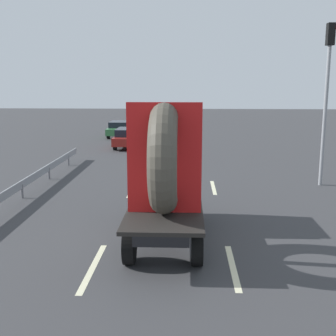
{
  "coord_description": "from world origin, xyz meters",
  "views": [
    {
      "loc": [
        0.77,
        -12.59,
        4.55
      ],
      "look_at": [
        0.2,
        0.43,
        1.93
      ],
      "focal_mm": 46.61,
      "sensor_mm": 36.0,
      "label": 1
    }
  ],
  "objects": [
    {
      "name": "ground_plane",
      "position": [
        0.0,
        0.0,
        0.0
      ],
      "size": [
        120.0,
        120.0,
        0.0
      ],
      "primitive_type": "plane",
      "color": "#38383A"
    },
    {
      "name": "flatbed_truck",
      "position": [
        0.2,
        -0.27,
        1.9
      ],
      "size": [
        2.02,
        5.49,
        4.03
      ],
      "color": "black",
      "rests_on": "ground_plane"
    },
    {
      "name": "distant_sedan",
      "position": [
        -3.27,
        17.3,
        0.71
      ],
      "size": [
        1.74,
        4.06,
        1.33
      ],
      "color": "black",
      "rests_on": "ground_plane"
    },
    {
      "name": "traffic_light",
      "position": [
        6.71,
        6.53,
        4.41
      ],
      "size": [
        0.42,
        0.36,
        6.9
      ],
      "color": "gray",
      "rests_on": "ground_plane"
    },
    {
      "name": "guardrail",
      "position": [
        -5.7,
        5.48,
        0.53
      ],
      "size": [
        0.1,
        13.62,
        0.71
      ],
      "color": "gray",
      "rests_on": "ground_plane"
    },
    {
      "name": "lane_dash_left_near",
      "position": [
        -1.54,
        -2.56,
        0.0
      ],
      "size": [
        0.16,
        2.93,
        0.01
      ],
      "primitive_type": "cube",
      "rotation": [
        0.0,
        0.0,
        1.57
      ],
      "color": "beige",
      "rests_on": "ground_plane"
    },
    {
      "name": "lane_dash_left_far",
      "position": [
        -1.54,
        5.01,
        0.0
      ],
      "size": [
        0.16,
        2.09,
        0.01
      ],
      "primitive_type": "cube",
      "rotation": [
        0.0,
        0.0,
        1.57
      ],
      "color": "beige",
      "rests_on": "ground_plane"
    },
    {
      "name": "lane_dash_right_near",
      "position": [
        1.94,
        -2.38,
        0.0
      ],
      "size": [
        0.16,
        2.75,
        0.01
      ],
      "primitive_type": "cube",
      "rotation": [
        0.0,
        0.0,
        1.57
      ],
      "color": "beige",
      "rests_on": "ground_plane"
    },
    {
      "name": "lane_dash_right_far",
      "position": [
        1.94,
        5.84,
        0.0
      ],
      "size": [
        0.16,
        2.48,
        0.01
      ],
      "primitive_type": "cube",
      "rotation": [
        0.0,
        0.0,
        1.57
      ],
      "color": "beige",
      "rests_on": "ground_plane"
    },
    {
      "name": "oncoming_car",
      "position": [
        -4.78,
        23.03,
        0.68
      ],
      "size": [
        1.67,
        3.9,
        1.27
      ],
      "color": "black",
      "rests_on": "ground_plane"
    }
  ]
}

